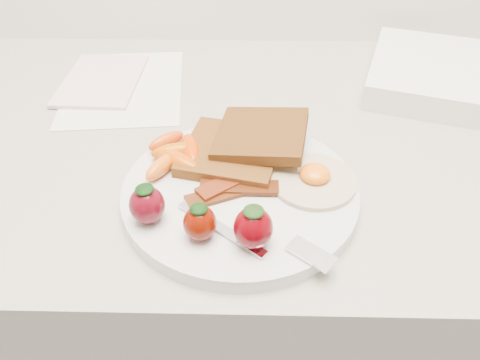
{
  "coord_description": "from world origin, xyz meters",
  "views": [
    {
      "loc": [
        -0.02,
        1.15,
        1.27
      ],
      "look_at": [
        -0.03,
        1.56,
        0.93
      ],
      "focal_mm": 35.0,
      "sensor_mm": 36.0,
      "label": 1
    }
  ],
  "objects": [
    {
      "name": "strawberries",
      "position": [
        -0.06,
        1.48,
        0.94
      ],
      "size": [
        0.15,
        0.07,
        0.05
      ],
      "color": "#530611",
      "rests_on": "plate"
    },
    {
      "name": "paper_sheet",
      "position": [
        -0.22,
        1.82,
        0.9
      ],
      "size": [
        0.2,
        0.26,
        0.0
      ],
      "primitive_type": "cube",
      "rotation": [
        0.0,
        0.0,
        0.1
      ],
      "color": "white",
      "rests_on": "counter"
    },
    {
      "name": "plate",
      "position": [
        -0.03,
        1.56,
        0.91
      ],
      "size": [
        0.27,
        0.27,
        0.02
      ],
      "primitive_type": "cylinder",
      "color": "silver",
      "rests_on": "counter"
    },
    {
      "name": "bacon_strips",
      "position": [
        -0.04,
        1.55,
        0.92
      ],
      "size": [
        0.11,
        0.08,
        0.01
      ],
      "color": "black",
      "rests_on": "plate"
    },
    {
      "name": "counter",
      "position": [
        0.0,
        1.7,
        0.45
      ],
      "size": [
        2.0,
        0.6,
        0.9
      ],
      "primitive_type": "cube",
      "color": "gray",
      "rests_on": "ground"
    },
    {
      "name": "fork",
      "position": [
        -0.0,
        1.47,
        0.92
      ],
      "size": [
        0.16,
        0.1,
        0.0
      ],
      "color": "silver",
      "rests_on": "plate"
    },
    {
      "name": "fried_egg",
      "position": [
        0.06,
        1.57,
        0.92
      ],
      "size": [
        0.13,
        0.13,
        0.02
      ],
      "color": "silver",
      "rests_on": "plate"
    },
    {
      "name": "toast_upper",
      "position": [
        -0.0,
        1.63,
        0.94
      ],
      "size": [
        0.13,
        0.12,
        0.03
      ],
      "primitive_type": "cube",
      "rotation": [
        0.0,
        -0.1,
        -0.17
      ],
      "color": "black",
      "rests_on": "toast_lower"
    },
    {
      "name": "baby_carrots",
      "position": [
        -0.11,
        1.6,
        0.93
      ],
      "size": [
        0.08,
        0.1,
        0.02
      ],
      "color": "#C45800",
      "rests_on": "plate"
    },
    {
      "name": "appliance",
      "position": [
        0.32,
        1.82,
        0.92
      ],
      "size": [
        0.34,
        0.31,
        0.04
      ],
      "primitive_type": "cube",
      "rotation": [
        0.0,
        0.0,
        -0.32
      ],
      "color": "white",
      "rests_on": "counter"
    },
    {
      "name": "toast_lower",
      "position": [
        -0.04,
        1.61,
        0.93
      ],
      "size": [
        0.14,
        0.14,
        0.01
      ],
      "primitive_type": "cube",
      "rotation": [
        0.0,
        0.0,
        -0.22
      ],
      "color": "#501D08",
      "rests_on": "plate"
    },
    {
      "name": "notepad",
      "position": [
        -0.26,
        1.83,
        0.91
      ],
      "size": [
        0.12,
        0.17,
        0.01
      ],
      "primitive_type": "cube",
      "rotation": [
        0.0,
        0.0,
        -0.03
      ],
      "color": "beige",
      "rests_on": "paper_sheet"
    }
  ]
}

